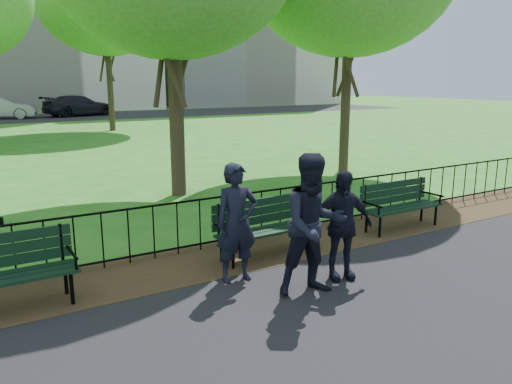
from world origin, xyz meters
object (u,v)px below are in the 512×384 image
person_left (237,223)px  sedan_silver (1,108)px  park_bench_main (256,222)px  sedan_dark (79,106)px  person_right (341,225)px  person_mid (314,225)px  park_bench_right_a (399,200)px

person_left → sedan_silver: 34.69m
park_bench_main → sedan_dark: bearing=79.9°
person_right → sedan_silver: size_ratio=0.34×
park_bench_main → sedan_silver: sedan_silver is taller
sedan_silver → sedan_dark: sedan_dark is taller
person_right → person_mid: bearing=-145.0°
park_bench_right_a → sedan_silver: bearing=96.7°
sedan_silver → park_bench_right_a: bearing=-159.3°
park_bench_right_a → sedan_dark: size_ratio=0.32×
person_left → sedan_silver: bearing=96.9°
person_left → sedan_silver: person_left is taller
sedan_silver → person_mid: bearing=-164.7°
park_bench_main → sedan_dark: (4.51, 34.25, 0.20)m
person_mid → person_right: 0.70m
person_left → sedan_dark: person_left is taller
park_bench_main → person_left: size_ratio=1.06×
sedan_silver → sedan_dark: (5.47, 0.18, 0.03)m
person_right → sedan_dark: bearing=100.8°
park_bench_right_a → person_mid: size_ratio=0.91×
park_bench_right_a → sedan_dark: (1.33, 34.23, 0.24)m
park_bench_right_a → sedan_dark: sedan_dark is taller
sedan_dark → park_bench_main: bearing=157.9°
person_mid → sedan_dark: person_mid is taller
park_bench_main → person_mid: 1.57m
park_bench_main → person_left: person_left is taller
park_bench_right_a → person_left: 3.95m
person_left → sedan_dark: 35.26m
park_bench_main → park_bench_right_a: bearing=-2.3°
park_bench_main → person_right: (0.60, -1.32, 0.20)m
park_bench_right_a → person_right: person_right is taller
person_right → person_left: bearing=169.0°
person_mid → sedan_dark: 36.07m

